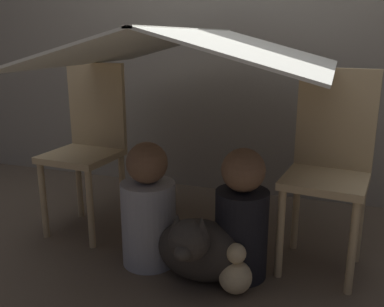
# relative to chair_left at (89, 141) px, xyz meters

# --- Properties ---
(ground_plane) EXTENTS (8.80, 8.80, 0.00)m
(ground_plane) POSITION_rel_chair_left_xyz_m (0.66, -0.25, -0.53)
(ground_plane) COLOR brown
(wall_back) EXTENTS (7.00, 0.05, 2.50)m
(wall_back) POSITION_rel_chair_left_xyz_m (0.66, 0.89, 0.72)
(wall_back) COLOR gray
(wall_back) RESTS_ON ground_plane
(chair_left) EXTENTS (0.40, 0.40, 0.97)m
(chair_left) POSITION_rel_chair_left_xyz_m (0.00, 0.00, 0.00)
(chair_left) COLOR #D1B27F
(chair_left) RESTS_ON ground_plane
(chair_right) EXTENTS (0.42, 0.42, 0.97)m
(chair_right) POSITION_rel_chair_left_xyz_m (1.33, -0.00, 0.00)
(chair_right) COLOR #D1B27F
(chair_right) RESTS_ON ground_plane
(sheet_canopy) EXTENTS (1.33, 1.34, 0.19)m
(sheet_canopy) POSITION_rel_chair_left_xyz_m (0.66, -0.07, 0.53)
(sheet_canopy) COLOR silver
(person_front) EXTENTS (0.27, 0.27, 0.63)m
(person_front) POSITION_rel_chair_left_xyz_m (0.50, -0.28, -0.25)
(person_front) COLOR #B2B2B7
(person_front) RESTS_ON ground_plane
(person_second) EXTENTS (0.25, 0.25, 0.63)m
(person_second) POSITION_rel_chair_left_xyz_m (0.96, -0.25, -0.24)
(person_second) COLOR black
(person_second) RESTS_ON ground_plane
(dog) EXTENTS (0.41, 0.40, 0.39)m
(dog) POSITION_rel_chair_left_xyz_m (0.79, -0.39, -0.35)
(dog) COLOR #332D28
(dog) RESTS_ON ground_plane
(plush_toy) EXTENTS (0.15, 0.15, 0.24)m
(plush_toy) POSITION_rel_chair_left_xyz_m (0.97, -0.41, -0.43)
(plush_toy) COLOR beige
(plush_toy) RESTS_ON ground_plane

